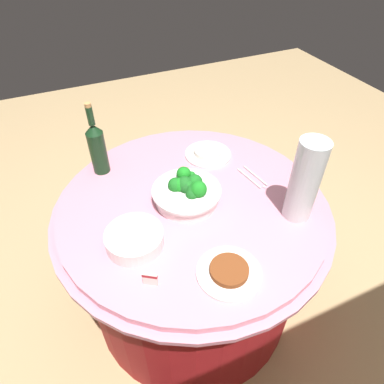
% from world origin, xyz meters
% --- Properties ---
extents(ground_plane, '(6.00, 6.00, 0.00)m').
position_xyz_m(ground_plane, '(0.00, 0.00, 0.00)').
color(ground_plane, tan).
extents(buffet_table, '(1.16, 1.16, 0.74)m').
position_xyz_m(buffet_table, '(0.00, 0.00, 0.38)').
color(buffet_table, maroon).
rests_on(buffet_table, ground_plane).
extents(broccoli_bowl, '(0.28, 0.28, 0.12)m').
position_xyz_m(broccoli_bowl, '(0.02, -0.01, 0.79)').
color(broccoli_bowl, white).
rests_on(broccoli_bowl, buffet_table).
extents(plate_stack, '(0.21, 0.21, 0.06)m').
position_xyz_m(plate_stack, '(0.28, 0.13, 0.77)').
color(plate_stack, white).
rests_on(plate_stack, buffet_table).
extents(wine_bottle, '(0.07, 0.07, 0.34)m').
position_xyz_m(wine_bottle, '(0.29, -0.36, 0.87)').
color(wine_bottle, '#143219').
rests_on(wine_bottle, buffet_table).
extents(decorative_fruit_vase, '(0.11, 0.11, 0.34)m').
position_xyz_m(decorative_fruit_vase, '(-0.35, 0.24, 0.89)').
color(decorative_fruit_vase, silver).
rests_on(decorative_fruit_vase, buffet_table).
extents(serving_tongs, '(0.07, 0.17, 0.01)m').
position_xyz_m(serving_tongs, '(-0.31, -0.02, 0.74)').
color(serving_tongs, silver).
rests_on(serving_tongs, buffet_table).
extents(food_plate_stir_fry, '(0.22, 0.22, 0.03)m').
position_xyz_m(food_plate_stir_fry, '(0.03, 0.38, 0.75)').
color(food_plate_stir_fry, white).
rests_on(food_plate_stir_fry, buffet_table).
extents(food_plate_rice, '(0.22, 0.22, 0.04)m').
position_xyz_m(food_plate_rice, '(-0.20, -0.26, 0.75)').
color(food_plate_rice, white).
rests_on(food_plate_rice, buffet_table).
extents(label_placard_front, '(0.05, 0.03, 0.05)m').
position_xyz_m(label_placard_front, '(0.29, 0.31, 0.77)').
color(label_placard_front, white).
rests_on(label_placard_front, buffet_table).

